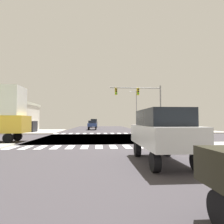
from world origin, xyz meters
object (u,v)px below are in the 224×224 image
object	(u,v)px
street_lamp	(135,106)
sedan_crossing_2	(92,124)
suv_farside_1	(94,122)
suv_leading_2	(162,131)
traffic_signal_mast	(141,98)

from	to	relation	value
street_lamp	sedan_crossing_2	bearing A→B (deg)	-165.15
suv_farside_1	suv_leading_2	bearing A→B (deg)	94.90
traffic_signal_mast	sedan_crossing_2	size ratio (longest dim) A/B	1.78
street_lamp	sedan_crossing_2	world-z (taller)	street_lamp
suv_farside_1	suv_leading_2	distance (m)	46.83
sedan_crossing_2	suv_leading_2	size ratio (longest dim) A/B	0.93
street_lamp	suv_leading_2	world-z (taller)	street_lamp
suv_farside_1	suv_leading_2	world-z (taller)	same
traffic_signal_mast	sedan_crossing_2	xyz separation A→B (m)	(-7.57, 11.97, -4.16)
street_lamp	suv_farside_1	xyz separation A→B (m)	(-9.48, 12.43, -3.64)
suv_farside_1	traffic_signal_mast	bearing A→B (deg)	105.70
suv_leading_2	sedan_crossing_2	bearing A→B (deg)	97.19
suv_farside_1	sedan_crossing_2	bearing A→B (deg)	90.00
suv_farside_1	suv_leading_2	xyz separation A→B (m)	(4.00, -46.66, 0.00)
traffic_signal_mast	suv_leading_2	world-z (taller)	traffic_signal_mast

